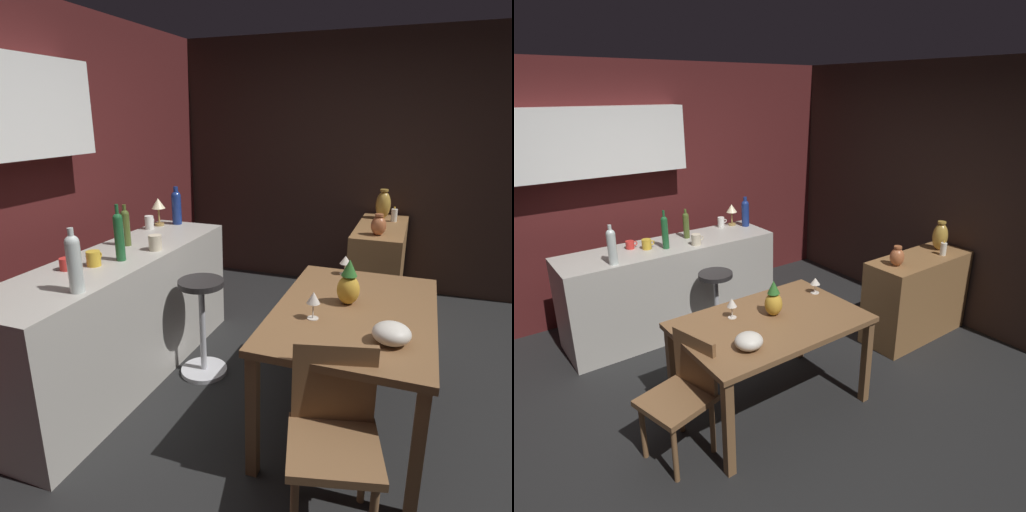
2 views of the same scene
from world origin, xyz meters
The scene contains 24 objects.
ground_plane centered at (0.00, 0.00, 0.00)m, with size 9.00×9.00×0.00m, color black.
wall_kitchen_back centered at (-0.06, 2.08, 1.41)m, with size 5.20×0.33×2.60m.
wall_side_right centered at (2.55, 0.30, 1.30)m, with size 0.10×4.40×2.60m, color #33231E.
dining_table centered at (0.12, -0.25, 0.66)m, with size 1.34×0.89×0.74m.
kitchen_counter centered at (0.07, 1.34, 0.45)m, with size 2.10×0.60×0.90m, color #B2ADA3.
sideboard_cabinet centered at (1.92, -0.22, 0.41)m, with size 1.10×0.44×0.82m, color olive.
chair_near_window centered at (-0.62, -0.28, 0.47)m, with size 0.49×0.49×0.84m.
bar_stool centered at (0.28, 0.82, 0.38)m, with size 0.34×0.34×0.72m.
wine_glass_left centered at (0.69, -0.09, 0.84)m, with size 0.08×0.08×0.13m.
wine_glass_right centered at (-0.09, -0.05, 0.86)m, with size 0.07×0.07×0.16m.
pineapple_centerpiece centered at (0.19, -0.20, 0.86)m, with size 0.13×0.13×0.27m.
fruit_bowl centered at (-0.23, -0.47, 0.79)m, with size 0.19×0.19×0.11m, color beige.
wine_bottle_olive centered at (0.31, 1.43, 1.04)m, with size 0.06×0.06×0.30m.
wine_bottle_clear centered at (-0.53, 1.13, 1.07)m, with size 0.08×0.08×0.35m.
wine_bottle_green centered at (0.01, 1.25, 1.07)m, with size 0.06×0.06×0.37m.
wine_bottle_cobalt centered at (1.03, 1.43, 1.06)m, with size 0.08×0.08×0.33m.
cup_red centered at (-0.27, 1.45, 0.94)m, with size 0.11×0.08×0.08m.
cup_cream centered at (0.29, 1.17, 0.95)m, with size 0.13×0.09×0.11m.
cup_mustard centered at (-0.15, 1.34, 0.95)m, with size 0.12×0.09×0.10m.
cup_white centered at (0.80, 1.55, 0.96)m, with size 0.11×0.07×0.11m.
counter_lamp centered at (0.93, 1.54, 1.07)m, with size 0.12×0.12×0.24m.
pillar_candle_tall centered at (2.14, -0.31, 0.88)m, with size 0.06×0.06×0.15m.
vase_brass centered at (2.25, -0.19, 0.96)m, with size 0.15×0.15×0.29m.
vase_copper centered at (1.56, -0.22, 0.91)m, with size 0.13×0.13×0.18m.
Camera 2 is at (-1.67, -2.63, 2.32)m, focal length 32.16 mm.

